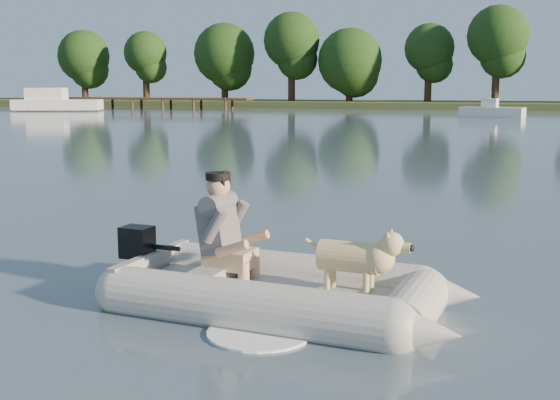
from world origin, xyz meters
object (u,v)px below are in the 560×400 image
(dock, at_px, (157,103))
(man, at_px, (221,224))
(dinghy, at_px, (283,249))
(motorboat, at_px, (492,105))
(dog, at_px, (349,262))
(cabin_cruiser, at_px, (57,99))

(dock, bearing_deg, man, -63.58)
(dinghy, relative_size, motorboat, 1.10)
(man, xyz_separation_m, dog, (1.43, -0.17, -0.28))
(cabin_cruiser, bearing_deg, dock, 31.49)
(dinghy, bearing_deg, dock, 123.76)
(dock, xyz_separation_m, dog, (27.33, -52.31, 0.03))
(cabin_cruiser, bearing_deg, dog, -71.72)
(cabin_cruiser, bearing_deg, dinghy, -72.28)
(dock, xyz_separation_m, cabin_cruiser, (-5.85, -6.81, 0.46))
(dock, bearing_deg, dinghy, -63.00)
(dock, bearing_deg, dog, -62.41)
(dog, height_order, motorboat, motorboat)
(dock, relative_size, cabin_cruiser, 2.41)
(dog, bearing_deg, motorboat, 94.25)
(dinghy, height_order, man, man)
(dinghy, xyz_separation_m, dog, (0.69, -0.03, -0.08))
(dock, bearing_deg, cabin_cruiser, -130.68)
(dock, height_order, cabin_cruiser, cabin_cruiser)
(dock, height_order, man, man)
(man, bearing_deg, motorboat, 92.40)
(dinghy, distance_m, dog, 0.70)
(dog, bearing_deg, dinghy, -175.43)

